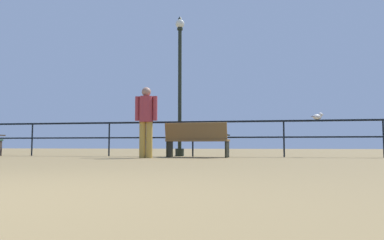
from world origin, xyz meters
name	(u,v)px	position (x,y,z in m)	size (l,w,h in m)	color
pier_railing	(193,130)	(0.00, 8.08, 0.74)	(19.86, 0.05, 0.99)	black
bench_near_left	(197,138)	(0.22, 7.43, 0.49)	(1.67, 0.82, 0.90)	brown
lamppost_center	(180,81)	(-0.44, 8.39, 2.20)	(0.27, 0.27, 4.16)	black
person_by_bench	(146,117)	(-0.96, 6.78, 1.01)	(0.57, 0.34, 1.77)	#AE8735
seagull_on_rail	(318,116)	(3.36, 8.09, 1.08)	(0.37, 0.27, 0.19)	silver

